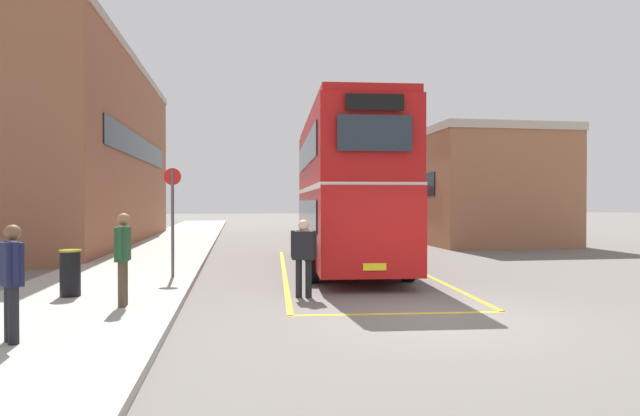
% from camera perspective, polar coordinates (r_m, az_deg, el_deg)
% --- Properties ---
extents(ground_plane, '(135.60, 135.60, 0.00)m').
position_cam_1_polar(ground_plane, '(23.87, -0.52, -4.29)').
color(ground_plane, '#66605B').
extents(sidewalk_left, '(4.00, 57.60, 0.14)m').
position_cam_1_polar(sidewalk_left, '(26.19, -15.55, -3.72)').
color(sidewalk_left, '#A39E93').
rests_on(sidewalk_left, ground).
extents(brick_building_left, '(5.80, 19.47, 8.85)m').
position_cam_1_polar(brick_building_left, '(28.36, -24.24, 5.40)').
color(brick_building_left, brown).
rests_on(brick_building_left, ground).
extents(depot_building_right, '(6.47, 14.38, 5.58)m').
position_cam_1_polar(depot_building_right, '(31.21, 14.02, 2.01)').
color(depot_building_right, '#9E6647').
rests_on(depot_building_right, ground).
extents(double_decker_bus, '(3.25, 10.41, 4.75)m').
position_cam_1_polar(double_decker_bus, '(17.03, 2.61, 2.15)').
color(double_decker_bus, black).
rests_on(double_decker_bus, ground).
extents(single_deck_bus, '(3.01, 9.77, 3.02)m').
position_cam_1_polar(single_deck_bus, '(34.91, 2.84, -0.01)').
color(single_deck_bus, black).
rests_on(single_deck_bus, ground).
extents(pedestrian_boarding, '(0.55, 0.36, 1.69)m').
position_cam_1_polar(pedestrian_boarding, '(11.65, -1.75, -4.75)').
color(pedestrian_boarding, black).
rests_on(pedestrian_boarding, ground).
extents(pedestrian_waiting_near, '(0.25, 0.58, 1.73)m').
position_cam_1_polar(pedestrian_waiting_near, '(10.65, -20.18, -4.41)').
color(pedestrian_waiting_near, '#473828').
rests_on(pedestrian_waiting_near, sidewalk_left).
extents(pedestrian_waiting_far, '(0.44, 0.51, 1.63)m').
position_cam_1_polar(pedestrian_waiting_far, '(8.55, -29.92, -6.19)').
color(pedestrian_waiting_far, black).
rests_on(pedestrian_waiting_far, sidewalk_left).
extents(litter_bin, '(0.42, 0.42, 0.95)m').
position_cam_1_polar(litter_bin, '(12.20, -24.97, -6.26)').
color(litter_bin, black).
rests_on(litter_bin, sidewalk_left).
extents(bus_stop_sign, '(0.44, 0.09, 2.80)m').
position_cam_1_polar(bus_stop_sign, '(14.34, -15.37, -0.38)').
color(bus_stop_sign, '#4C4C51').
rests_on(bus_stop_sign, sidewalk_left).
extents(bay_marking_yellow, '(4.95, 12.54, 0.01)m').
position_cam_1_polar(bay_marking_yellow, '(15.30, 3.80, -7.10)').
color(bay_marking_yellow, gold).
rests_on(bay_marking_yellow, ground).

